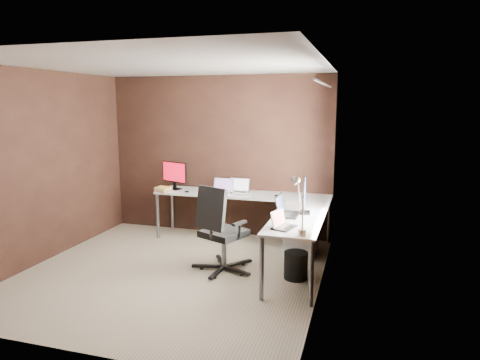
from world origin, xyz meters
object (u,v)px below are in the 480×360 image
monitor_left (174,174)px  monitor_right (304,194)px  laptop_white (223,190)px  wastebasket (296,265)px  desk_lamp (297,198)px  office_chair (222,246)px  laptop_black_big (285,211)px  laptop_silver (238,190)px  book_stack (163,189)px  drawer_pedestal (301,233)px  laptop_black_small (282,224)px

monitor_left → monitor_right: size_ratio=0.92×
laptop_white → wastebasket: bearing=-40.5°
desk_lamp → office_chair: 1.38m
monitor_right → wastebasket: monitor_right is taller
laptop_black_big → wastebasket: laptop_black_big is taller
laptop_black_big → laptop_silver: bearing=41.1°
laptop_white → monitor_left: bearing=177.3°
monitor_right → book_stack: (-2.26, 0.72, -0.21)m
monitor_left → drawer_pedestal: bearing=10.6°
laptop_white → laptop_silver: bearing=18.2°
monitor_left → laptop_black_big: size_ratio=1.29×
desk_lamp → monitor_left: bearing=143.3°
book_stack → office_chair: office_chair is taller
drawer_pedestal → laptop_black_small: laptop_black_small is taller
laptop_black_small → book_stack: size_ratio=1.15×
monitor_left → book_stack: size_ratio=1.68×
laptop_silver → office_chair: size_ratio=0.30×
drawer_pedestal → wastebasket: drawer_pedestal is taller
laptop_black_small → wastebasket: (0.10, 0.39, -0.61)m
monitor_left → laptop_white: 0.85m
desk_lamp → wastebasket: 1.09m
drawer_pedestal → office_chair: office_chair is taller
monitor_left → office_chair: bearing=-25.7°
laptop_white → desk_lamp: desk_lamp is taller
laptop_black_big → office_chair: (-0.76, -0.17, -0.46)m
monitor_right → laptop_white: bearing=49.9°
monitor_right → laptop_silver: monitor_right is taller
drawer_pedestal → monitor_left: 2.21m
office_chair → laptop_black_big: bearing=36.3°
drawer_pedestal → book_stack: (-2.16, 0.15, 0.47)m
drawer_pedestal → monitor_right: monitor_right is taller
drawer_pedestal → wastebasket: 0.90m
monitor_left → wastebasket: (2.14, -1.26, -0.81)m
laptop_black_big → desk_lamp: bearing=-158.8°
laptop_white → book_stack: laptop_white is taller
laptop_black_big → book_stack: size_ratio=1.30×
laptop_black_big → laptop_white: bearing=49.3°
monitor_left → monitor_right: bearing=-2.7°
monitor_right → drawer_pedestal: bearing=3.0°
monitor_right → office_chair: (-0.96, -0.34, -0.65)m
desk_lamp → wastebasket: size_ratio=1.83×
monitor_left → book_stack: 0.32m
drawer_pedestal → monitor_left: size_ratio=1.26×
laptop_black_big → desk_lamp: desk_lamp is taller
laptop_silver → laptop_black_small: (0.99, -1.66, -0.01)m
laptop_silver → laptop_black_big: bearing=-49.0°
laptop_black_small → office_chair: bearing=82.2°
book_stack → desk_lamp: desk_lamp is taller
monitor_right → wastebasket: size_ratio=1.59×
drawer_pedestal → monitor_left: bearing=169.8°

